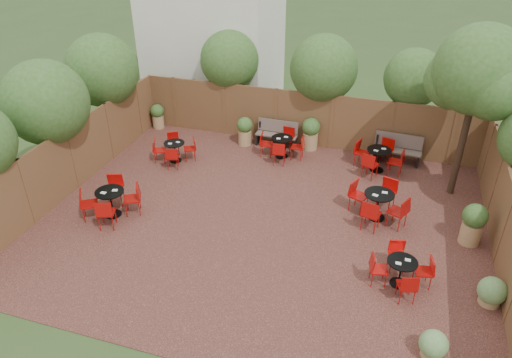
% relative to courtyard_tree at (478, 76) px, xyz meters
% --- Properties ---
extents(ground, '(80.00, 80.00, 0.00)m').
position_rel_courtyard_tree_xyz_m(ground, '(-5.04, -3.09, -3.69)').
color(ground, '#354F23').
rests_on(ground, ground).
extents(courtyard_paving, '(12.00, 10.00, 0.02)m').
position_rel_courtyard_tree_xyz_m(courtyard_paving, '(-5.04, -3.09, -3.68)').
color(courtyard_paving, '#351A15').
rests_on(courtyard_paving, ground).
extents(fence_back, '(12.00, 0.08, 2.00)m').
position_rel_courtyard_tree_xyz_m(fence_back, '(-5.04, 1.91, -2.69)').
color(fence_back, brown).
rests_on(fence_back, ground).
extents(fence_left, '(0.08, 10.00, 2.00)m').
position_rel_courtyard_tree_xyz_m(fence_left, '(-11.04, -3.09, -2.69)').
color(fence_left, brown).
rests_on(fence_left, ground).
extents(fence_right, '(0.08, 10.00, 2.00)m').
position_rel_courtyard_tree_xyz_m(fence_right, '(0.96, -3.09, -2.69)').
color(fence_right, brown).
rests_on(fence_right, ground).
extents(neighbour_building, '(5.00, 4.00, 8.00)m').
position_rel_courtyard_tree_xyz_m(neighbour_building, '(-9.54, 4.91, 0.31)').
color(neighbour_building, silver).
rests_on(neighbour_building, ground).
extents(overhang_foliage, '(15.37, 10.31, 2.46)m').
position_rel_courtyard_tree_xyz_m(overhang_foliage, '(-7.77, -0.30, -1.02)').
color(overhang_foliage, '#30581C').
rests_on(overhang_foliage, ground).
extents(courtyard_tree, '(2.65, 2.55, 5.06)m').
position_rel_courtyard_tree_xyz_m(courtyard_tree, '(0.00, 0.00, 0.00)').
color(courtyard_tree, black).
rests_on(courtyard_tree, courtyard_paving).
extents(park_bench_left, '(1.49, 0.52, 0.91)m').
position_rel_courtyard_tree_xyz_m(park_bench_left, '(-5.90, 1.54, -3.20)').
color(park_bench_left, brown).
rests_on(park_bench_left, courtyard_paving).
extents(park_bench_right, '(1.59, 0.60, 0.96)m').
position_rel_courtyard_tree_xyz_m(park_bench_right, '(-1.69, 1.54, -3.17)').
color(park_bench_right, brown).
rests_on(park_bench_right, courtyard_paving).
extents(bistro_tables, '(9.41, 6.83, 0.93)m').
position_rel_courtyard_tree_xyz_m(bistro_tables, '(-4.79, -1.66, -3.23)').
color(bistro_tables, black).
rests_on(bistro_tables, courtyard_paving).
extents(planters, '(11.64, 4.69, 1.16)m').
position_rel_courtyard_tree_xyz_m(planters, '(-4.68, 0.30, -3.08)').
color(planters, '#A78253').
rests_on(planters, courtyard_paving).
extents(low_shrubs, '(2.47, 3.70, 0.67)m').
position_rel_courtyard_tree_xyz_m(low_shrubs, '(-0.23, -6.03, -3.37)').
color(low_shrubs, '#A78253').
rests_on(low_shrubs, courtyard_paving).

